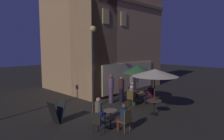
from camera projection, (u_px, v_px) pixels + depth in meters
ground_plane at (98, 110)px, 11.16m from camera, size 60.00×60.00×0.00m
cafe_building at (101, 42)px, 15.77m from camera, size 8.19×6.77×7.70m
street_lamp_near_corner at (93, 49)px, 11.38m from camera, size 0.35×0.35×4.66m
menu_sandwich_board at (57, 112)px, 9.18m from camera, size 0.70×0.58×0.99m
cafe_table_0 at (154, 104)px, 10.27m from camera, size 0.76×0.76×0.77m
cafe_table_1 at (138, 95)px, 12.29m from camera, size 0.79×0.79×0.74m
cafe_table_2 at (111, 116)px, 8.70m from camera, size 0.60×0.60×0.76m
patio_umbrella_0 at (155, 73)px, 10.09m from camera, size 2.32×2.32×2.38m
patio_umbrella_1 at (138, 69)px, 12.11m from camera, size 1.99×1.99×2.43m
cafe_chair_0 at (131, 97)px, 11.65m from camera, size 0.46×0.46×0.97m
cafe_chair_1 at (152, 95)px, 12.15m from camera, size 0.59×0.59×1.00m
cafe_chair_2 at (132, 92)px, 13.03m from camera, size 0.57×0.57×0.92m
cafe_chair_3 at (97, 111)px, 9.16m from camera, size 0.43×0.43×0.93m
cafe_chair_4 at (98, 122)px, 7.97m from camera, size 0.49×0.49×0.86m
cafe_chair_5 at (126, 119)px, 8.12m from camera, size 0.43×0.43×0.97m
patron_seated_0 at (132, 94)px, 11.75m from camera, size 0.55×0.40×1.26m
patron_seated_1 at (150, 93)px, 12.16m from camera, size 0.50×0.54×1.18m
patron_seated_2 at (133, 90)px, 12.88m from camera, size 0.45×0.53×1.25m
patron_seated_3 at (99, 109)px, 9.06m from camera, size 0.36×0.53×1.21m
patron_seated_4 at (123, 116)px, 8.22m from camera, size 0.33×0.53×1.19m
patron_standing_5 at (132, 85)px, 14.20m from camera, size 0.33×0.33×1.64m
patron_standing_6 at (111, 89)px, 12.48m from camera, size 0.33×0.33×1.79m
patron_standing_7 at (121, 89)px, 12.80m from camera, size 0.35×0.35×1.61m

